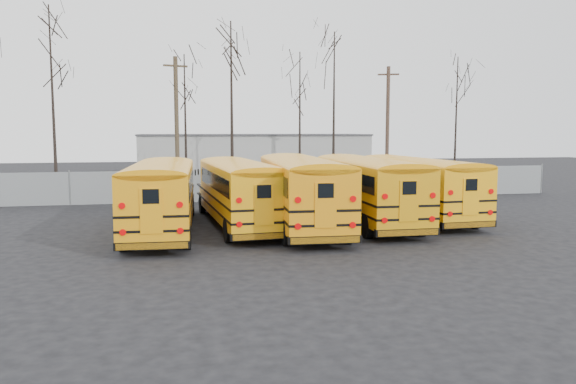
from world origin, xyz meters
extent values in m
plane|color=black|center=(0.00, 0.00, 0.00)|extent=(120.00, 120.00, 0.00)
cube|color=gray|center=(0.00, 12.00, 1.00)|extent=(40.00, 0.04, 2.00)
cube|color=#A3A39E|center=(2.00, 32.00, 2.00)|extent=(22.00, 8.00, 4.00)
cylinder|color=black|center=(-7.73, -2.23, 0.51)|extent=(0.34, 1.04, 1.03)
cylinder|color=black|center=(-5.41, -2.35, 0.51)|extent=(0.34, 1.04, 1.03)
cylinder|color=black|center=(-7.29, 6.39, 0.51)|extent=(0.34, 1.04, 1.03)
cylinder|color=black|center=(-4.97, 6.27, 0.51)|extent=(0.34, 1.04, 1.03)
cube|color=orange|center=(-6.40, 1.04, 1.72)|extent=(3.06, 9.68, 2.42)
cube|color=orange|center=(-6.11, 6.69, 1.03)|extent=(2.40, 1.86, 1.03)
cube|color=black|center=(-6.41, 0.84, 2.26)|extent=(3.05, 8.66, 0.72)
cube|color=black|center=(-6.36, 1.92, 0.98)|extent=(3.18, 11.45, 0.09)
cube|color=black|center=(-6.36, 1.92, 1.49)|extent=(3.18, 11.45, 0.09)
cube|color=black|center=(-6.64, -3.63, 0.46)|extent=(2.64, 0.36, 0.29)
cube|color=black|center=(-6.07, 7.51, 0.46)|extent=(2.47, 0.33, 0.27)
cube|color=orange|center=(-6.65, -3.74, 1.70)|extent=(0.77, 0.08, 1.59)
cylinder|color=#B20505|center=(-7.62, -3.70, 0.98)|extent=(0.23, 0.05, 0.23)
cylinder|color=#B20505|center=(-5.67, -3.80, 0.98)|extent=(0.23, 0.05, 0.23)
cylinder|color=#B20505|center=(-7.62, -3.70, 1.90)|extent=(0.23, 0.05, 0.23)
cylinder|color=#B20505|center=(-5.67, -3.80, 1.90)|extent=(0.23, 0.05, 0.23)
cylinder|color=black|center=(-3.76, -1.36, 0.51)|extent=(0.35, 1.03, 1.01)
cylinder|color=black|center=(-1.47, -1.20, 0.51)|extent=(0.35, 1.03, 1.01)
cylinder|color=black|center=(-4.35, 7.13, 0.51)|extent=(0.35, 1.03, 1.01)
cylinder|color=black|center=(-2.06, 7.29, 0.51)|extent=(0.35, 1.03, 1.01)
cube|color=#ED9F0E|center=(-2.84, 2.01, 1.70)|extent=(3.18, 9.57, 2.38)
cube|color=#ED9F0E|center=(-3.23, 7.56, 1.01)|extent=(2.39, 1.88, 1.01)
cube|color=black|center=(-2.83, 1.80, 2.23)|extent=(3.15, 8.57, 0.71)
cube|color=black|center=(-2.90, 2.86, 0.96)|extent=(3.33, 11.31, 0.09)
cube|color=black|center=(-2.90, 2.86, 1.47)|extent=(3.33, 11.31, 0.09)
cube|color=black|center=(-2.52, -2.59, 0.46)|extent=(2.60, 0.40, 0.28)
cube|color=black|center=(-3.29, 8.37, 0.46)|extent=(2.44, 0.37, 0.26)
cube|color=#ED9F0E|center=(-2.52, -2.70, 1.67)|extent=(0.76, 0.09, 1.57)
cylinder|color=#B20505|center=(-3.47, -2.78, 0.96)|extent=(0.23, 0.06, 0.22)
cylinder|color=#B20505|center=(-1.55, -2.65, 0.96)|extent=(0.23, 0.06, 0.22)
cylinder|color=#B20505|center=(-3.47, -2.78, 1.87)|extent=(0.23, 0.06, 0.22)
cylinder|color=#B20505|center=(-1.55, -2.65, 1.87)|extent=(0.23, 0.06, 0.22)
cylinder|color=black|center=(-1.60, -2.46, 0.54)|extent=(0.36, 1.09, 1.07)
cylinder|color=black|center=(0.83, -2.59, 0.54)|extent=(0.36, 1.09, 1.07)
cylinder|color=black|center=(-1.12, 6.55, 0.54)|extent=(0.36, 1.09, 1.07)
cylinder|color=black|center=(1.31, 6.42, 0.54)|extent=(0.36, 1.09, 1.07)
cube|color=orange|center=(-0.20, 0.96, 1.80)|extent=(3.21, 10.12, 2.52)
cube|color=orange|center=(0.12, 6.86, 1.07)|extent=(2.51, 1.95, 1.07)
cube|color=black|center=(-0.21, 0.75, 2.36)|extent=(3.20, 9.05, 0.75)
cube|color=black|center=(-0.15, 1.87, 1.02)|extent=(3.34, 11.96, 0.10)
cube|color=black|center=(-0.15, 1.87, 1.56)|extent=(3.34, 11.96, 0.10)
cube|color=black|center=(-0.46, -3.92, 0.48)|extent=(2.76, 0.38, 0.30)
cube|color=black|center=(0.16, 7.72, 0.48)|extent=(2.59, 0.35, 0.28)
cube|color=orange|center=(-0.46, -4.04, 1.77)|extent=(0.81, 0.09, 1.66)
cylinder|color=#B20505|center=(-1.48, -3.99, 1.02)|extent=(0.24, 0.06, 0.24)
cylinder|color=#B20505|center=(0.55, -4.10, 1.02)|extent=(0.24, 0.06, 0.24)
cylinder|color=#B20505|center=(-1.48, -3.99, 1.99)|extent=(0.24, 0.06, 0.24)
cylinder|color=#B20505|center=(0.55, -4.10, 1.99)|extent=(0.24, 0.06, 0.24)
cylinder|color=black|center=(1.99, -1.68, 0.52)|extent=(0.31, 1.05, 1.04)
cylinder|color=black|center=(4.36, -1.71, 0.52)|extent=(0.31, 1.05, 1.04)
cylinder|color=black|center=(2.12, 7.09, 0.52)|extent=(0.31, 1.05, 1.04)
cylinder|color=black|center=(4.48, 7.06, 0.52)|extent=(0.31, 1.05, 1.04)
cube|color=orange|center=(3.22, 1.70, 1.75)|extent=(2.75, 9.75, 2.45)
cube|color=orange|center=(3.30, 7.44, 1.04)|extent=(2.37, 1.81, 1.04)
cube|color=black|center=(3.22, 1.49, 2.30)|extent=(2.77, 8.71, 0.73)
cube|color=black|center=(3.23, 2.59, 0.99)|extent=(2.80, 11.55, 0.09)
cube|color=black|center=(3.23, 2.59, 1.51)|extent=(2.80, 11.55, 0.09)
cube|color=black|center=(3.16, -3.05, 0.47)|extent=(2.68, 0.27, 0.29)
cube|color=black|center=(3.31, 8.28, 0.47)|extent=(2.51, 0.24, 0.27)
cube|color=orange|center=(3.15, -3.17, 1.72)|extent=(0.78, 0.05, 1.62)
cylinder|color=#B20505|center=(2.16, -3.16, 0.99)|extent=(0.23, 0.04, 0.23)
cylinder|color=#B20505|center=(4.15, -3.19, 0.99)|extent=(0.23, 0.04, 0.23)
cylinder|color=#B20505|center=(2.16, -3.16, 1.93)|extent=(0.23, 0.04, 0.23)
cylinder|color=#B20505|center=(4.15, -3.19, 1.93)|extent=(0.23, 0.04, 0.23)
cylinder|color=black|center=(5.32, -0.53, 0.51)|extent=(0.33, 1.03, 1.02)
cylinder|color=black|center=(7.61, -0.43, 0.51)|extent=(0.33, 1.03, 1.02)
cylinder|color=black|center=(4.94, 7.99, 0.51)|extent=(0.33, 1.03, 1.02)
cylinder|color=black|center=(7.23, 8.09, 0.51)|extent=(0.33, 1.03, 1.02)
cube|color=#FCA90F|center=(6.32, 2.81, 1.70)|extent=(2.95, 9.54, 2.39)
cube|color=#FCA90F|center=(6.07, 8.39, 1.02)|extent=(2.36, 1.82, 1.02)
cube|color=black|center=(6.32, 2.61, 2.23)|extent=(2.95, 8.53, 0.71)
cube|color=black|center=(6.28, 3.68, 0.96)|extent=(3.06, 11.29, 0.09)
cube|color=black|center=(6.28, 3.68, 1.47)|extent=(3.06, 11.29, 0.09)
cube|color=black|center=(6.52, -1.80, 0.46)|extent=(2.61, 0.34, 0.28)
cube|color=black|center=(6.03, 9.20, 0.46)|extent=(2.44, 0.31, 0.26)
cube|color=#FCA90F|center=(6.52, -1.91, 1.67)|extent=(0.76, 0.07, 1.57)
cylinder|color=#B20505|center=(5.56, -1.96, 0.96)|extent=(0.22, 0.05, 0.22)
cylinder|color=#B20505|center=(7.49, -1.88, 0.96)|extent=(0.22, 0.05, 0.22)
cylinder|color=#B20505|center=(5.56, -1.96, 1.88)|extent=(0.22, 0.05, 0.22)
cylinder|color=#B20505|center=(7.49, -1.88, 1.88)|extent=(0.22, 0.05, 0.22)
cylinder|color=#463928|center=(-5.56, 16.13, 4.75)|extent=(0.30, 0.30, 9.49)
cube|color=#463928|center=(-5.56, 16.13, 8.86)|extent=(1.65, 0.62, 0.13)
cylinder|color=#493529|center=(11.19, 19.49, 4.79)|extent=(0.30, 0.30, 9.57)
cube|color=#493529|center=(11.19, 19.49, 8.93)|extent=(1.64, 0.73, 0.13)
cone|color=black|center=(-13.16, 14.21, 6.10)|extent=(0.26, 0.26, 12.19)
cone|color=black|center=(-4.95, 16.87, 4.88)|extent=(0.26, 0.26, 9.76)
cone|color=black|center=(-1.94, 14.31, 5.82)|extent=(0.26, 0.26, 11.65)
cone|color=black|center=(3.04, 15.65, 4.99)|extent=(0.26, 0.26, 9.97)
cone|color=black|center=(6.06, 17.39, 5.88)|extent=(0.26, 0.26, 11.76)
cone|color=black|center=(14.04, 13.61, 4.83)|extent=(0.26, 0.26, 9.66)
camera|label=1|loc=(-5.87, -23.54, 4.48)|focal=35.00mm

